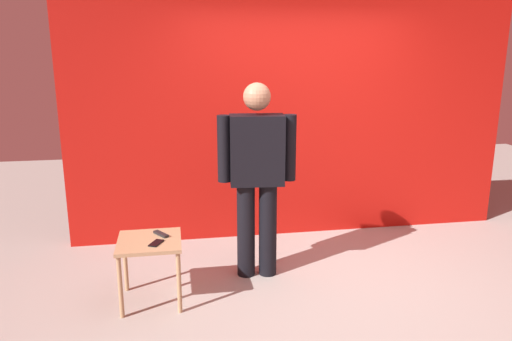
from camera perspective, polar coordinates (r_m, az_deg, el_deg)
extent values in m
plane|color=#9E9991|center=(4.33, 9.51, -14.45)|extent=(12.00, 12.00, 0.00)
cube|color=#B3130D|center=(5.38, 4.54, 6.66)|extent=(4.89, 0.12, 2.73)
cylinder|color=black|center=(4.50, -1.18, -7.00)|extent=(0.18, 0.18, 0.88)
cylinder|color=black|center=(4.51, 1.38, -6.92)|extent=(0.18, 0.18, 0.88)
cube|color=black|center=(4.29, 0.11, 2.41)|extent=(0.49, 0.28, 0.62)
cube|color=red|center=(4.41, -0.03, 3.13)|extent=(0.13, 0.02, 0.52)
cube|color=#B2333D|center=(4.42, -0.04, 2.91)|extent=(0.05, 0.01, 0.47)
cylinder|color=black|center=(4.28, -3.77, 2.55)|extent=(0.13, 0.13, 0.59)
cylinder|color=black|center=(4.33, 3.95, 2.68)|extent=(0.13, 0.13, 0.59)
sphere|color=#A87A5B|center=(4.23, 0.11, 8.64)|extent=(0.24, 0.24, 0.24)
cube|color=tan|center=(4.10, -12.38, -8.13)|extent=(0.51, 0.51, 0.03)
cylinder|color=tan|center=(4.02, -15.59, -13.03)|extent=(0.04, 0.04, 0.52)
cylinder|color=tan|center=(4.00, -8.99, -12.84)|extent=(0.04, 0.04, 0.52)
cylinder|color=tan|center=(4.43, -15.03, -10.40)|extent=(0.04, 0.04, 0.52)
cylinder|color=tan|center=(4.40, -9.10, -10.21)|extent=(0.04, 0.04, 0.52)
cube|color=black|center=(4.00, -11.60, -8.31)|extent=(0.13, 0.16, 0.01)
cube|color=black|center=(4.17, -11.05, -7.30)|extent=(0.13, 0.16, 0.02)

